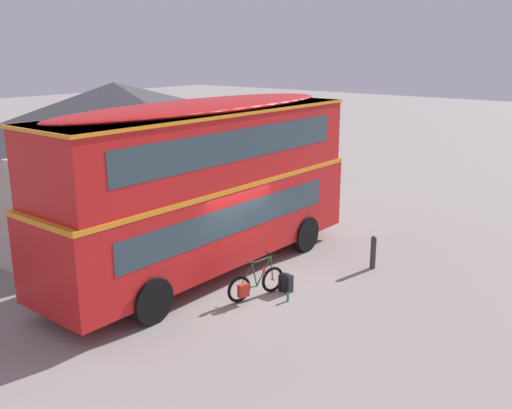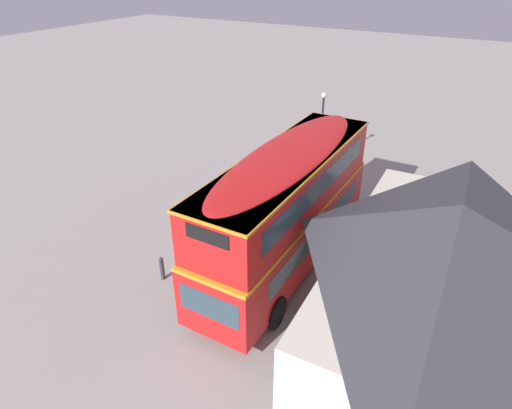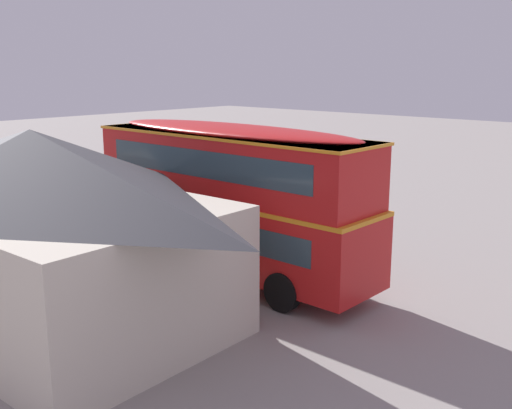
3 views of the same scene
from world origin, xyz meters
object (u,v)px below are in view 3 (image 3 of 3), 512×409
Objects in this scene: double_decker_bus at (230,194)px; kerb_bollard at (236,223)px; backpack_on_ground at (276,248)px; touring_bicycle at (287,252)px; water_bottle_green_metal at (293,252)px.

double_decker_bus is 5.15m from kerb_bollard.
backpack_on_ground is 3.03m from kerb_bollard.
double_decker_bus is 10.33× the size of kerb_bollard.
touring_bicycle is 6.43× the size of water_bottle_green_metal.
water_bottle_green_metal is (0.36, -0.77, -0.25)m from touring_bicycle.
double_decker_bus is 19.96× the size of backpack_on_ground.
touring_bicycle is at bearing -104.77° from double_decker_bus.
double_decker_bus is 5.92× the size of touring_bicycle.
touring_bicycle is 1.75× the size of kerb_bollard.
backpack_on_ground is 0.62m from water_bottle_green_metal.
double_decker_bus reaches higher than touring_bicycle.
backpack_on_ground reaches higher than water_bottle_green_metal.
touring_bicycle is at bearing 114.68° from water_bottle_green_metal.
touring_bicycle is 0.90m from backpack_on_ground.
backpack_on_ground is 0.52× the size of kerb_bollard.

